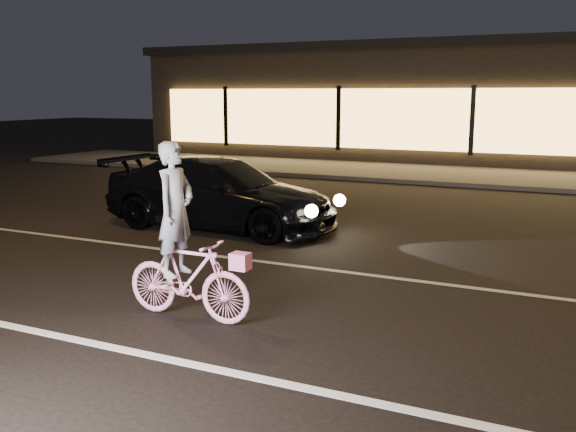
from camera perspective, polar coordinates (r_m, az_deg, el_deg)
The scene contains 7 objects.
ground at distance 7.42m, azimuth -4.18°, elevation -8.35°, with size 90.00×90.00×0.00m, color black.
lane_stripe_near at distance 6.24m, azimuth -11.12°, elevation -12.28°, with size 60.00×0.12×0.01m, color silver.
lane_stripe_far at distance 9.13m, azimuth 2.02°, elevation -4.61°, with size 60.00×0.10×0.01m, color gray.
sidewalk at distance 19.54m, azimuth 14.94°, elevation 3.49°, with size 30.00×4.00×0.12m, color #383533.
storefront at distance 25.29m, azimuth 17.71°, elevation 9.68°, with size 25.40×8.42×4.20m.
cyclist at distance 7.04m, azimuth -9.20°, elevation -3.64°, with size 1.54×0.53×1.94m.
sedan at distance 11.74m, azimuth -6.08°, elevation 2.00°, with size 4.48×1.92×1.29m.
Camera 1 is at (3.47, -6.08, 2.43)m, focal length 40.00 mm.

